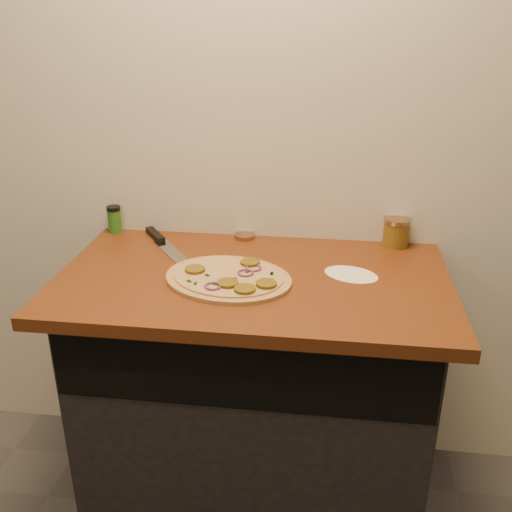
# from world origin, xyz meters

# --- Properties ---
(cabinet) EXTENTS (1.10, 0.60, 0.86)m
(cabinet) POSITION_xyz_m (0.00, 1.45, 0.43)
(cabinet) COLOR black
(cabinet) RESTS_ON ground
(countertop) EXTENTS (1.20, 0.70, 0.04)m
(countertop) POSITION_xyz_m (0.00, 1.42, 0.88)
(countertop) COLOR #662E13
(countertop) RESTS_ON cabinet
(pizza) EXTENTS (0.47, 0.47, 0.03)m
(pizza) POSITION_xyz_m (-0.07, 1.37, 0.91)
(pizza) COLOR tan
(pizza) RESTS_ON countertop
(chefs_knife) EXTENTS (0.24, 0.31, 0.02)m
(chefs_knife) POSITION_xyz_m (-0.34, 1.62, 0.91)
(chefs_knife) COLOR #B7BAC1
(chefs_knife) RESTS_ON countertop
(mason_jar_lid) EXTENTS (0.08, 0.08, 0.02)m
(mason_jar_lid) POSITION_xyz_m (-0.07, 1.72, 0.91)
(mason_jar_lid) COLOR #957857
(mason_jar_lid) RESTS_ON countertop
(salsa_jar) EXTENTS (0.09, 0.09, 0.10)m
(salsa_jar) POSITION_xyz_m (0.45, 1.72, 0.95)
(salsa_jar) COLOR #A83110
(salsa_jar) RESTS_ON countertop
(spice_shaker) EXTENTS (0.05, 0.05, 0.10)m
(spice_shaker) POSITION_xyz_m (-0.55, 1.72, 0.95)
(spice_shaker) COLOR #2A631F
(spice_shaker) RESTS_ON countertop
(flour_spill) EXTENTS (0.22, 0.22, 0.00)m
(flour_spill) POSITION_xyz_m (0.30, 1.46, 0.90)
(flour_spill) COLOR white
(flour_spill) RESTS_ON countertop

